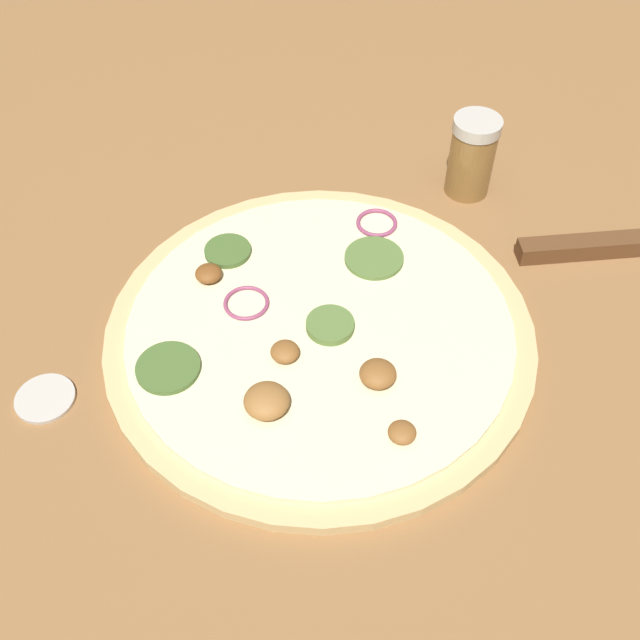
{
  "coord_description": "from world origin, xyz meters",
  "views": [
    {
      "loc": [
        0.08,
        0.4,
        0.49
      ],
      "look_at": [
        0.0,
        0.0,
        0.02
      ],
      "focal_mm": 42.0,
      "sensor_mm": 36.0,
      "label": 1
    }
  ],
  "objects_px": {
    "spice_jar": "(472,156)",
    "loose_cap": "(45,397)",
    "pizza": "(319,331)",
    "knife": "(625,246)"
  },
  "relations": [
    {
      "from": "pizza",
      "to": "spice_jar",
      "type": "height_order",
      "value": "spice_jar"
    },
    {
      "from": "knife",
      "to": "spice_jar",
      "type": "xyz_separation_m",
      "value": [
        0.12,
        -0.12,
        0.04
      ]
    },
    {
      "from": "spice_jar",
      "to": "loose_cap",
      "type": "distance_m",
      "value": 0.45
    },
    {
      "from": "spice_jar",
      "to": "loose_cap",
      "type": "bearing_deg",
      "value": 23.65
    },
    {
      "from": "spice_jar",
      "to": "loose_cap",
      "type": "relative_size",
      "value": 1.76
    },
    {
      "from": "spice_jar",
      "to": "loose_cap",
      "type": "height_order",
      "value": "spice_jar"
    },
    {
      "from": "spice_jar",
      "to": "loose_cap",
      "type": "xyz_separation_m",
      "value": [
        0.41,
        0.18,
        -0.04
      ]
    },
    {
      "from": "knife",
      "to": "loose_cap",
      "type": "distance_m",
      "value": 0.54
    },
    {
      "from": "pizza",
      "to": "loose_cap",
      "type": "height_order",
      "value": "pizza"
    },
    {
      "from": "knife",
      "to": "spice_jar",
      "type": "bearing_deg",
      "value": 140.53
    }
  ]
}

